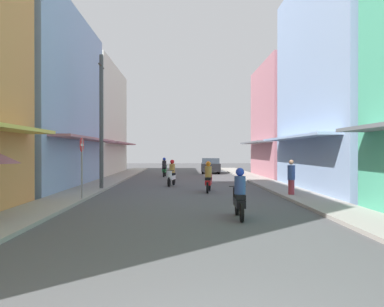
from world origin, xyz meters
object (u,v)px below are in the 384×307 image
motorbike_green (164,168)px  street_sign_no_entry (82,160)px  utility_pole (101,121)px  parked_car (211,166)px  pedestrian_foreground (291,178)px  motorbike_red (209,178)px  motorbike_black (239,196)px  motorbike_white (172,174)px

motorbike_green → street_sign_no_entry: 15.56m
utility_pole → parked_car: bearing=66.1°
pedestrian_foreground → street_sign_no_entry: (-9.15, -1.12, 0.87)m
parked_car → pedestrian_foreground: (2.26, -18.96, 0.11)m
parked_car → utility_pole: utility_pole is taller
motorbike_red → street_sign_no_entry: size_ratio=0.68×
motorbike_black → parked_car: 24.47m
motorbike_white → motorbike_green: 8.38m
motorbike_green → pedestrian_foreground: pedestrian_foreground is taller
motorbike_red → utility_pole: (-5.65, 0.98, 2.98)m
motorbike_black → motorbike_green: bearing=99.3°
parked_car → pedestrian_foreground: size_ratio=2.47×
motorbike_black → pedestrian_foreground: (3.19, 5.49, 0.15)m
motorbike_black → motorbike_red: 7.75m
motorbike_white → street_sign_no_entry: bearing=-117.2°
parked_car → street_sign_no_entry: size_ratio=1.58×
motorbike_white → parked_car: size_ratio=0.43×
motorbike_white → motorbike_green: bearing=95.5°
motorbike_black → utility_pole: (-6.06, 8.71, 2.98)m
motorbike_white → motorbike_black: 11.56m
utility_pole → street_sign_no_entry: 4.77m
parked_car → utility_pole: bearing=-113.9°
pedestrian_foreground → street_sign_no_entry: 9.26m
street_sign_no_entry → motorbike_white: bearing=62.8°
motorbike_white → motorbike_black: same height
motorbike_red → street_sign_no_entry: bearing=-148.7°
motorbike_red → parked_car: bearing=85.4°
motorbike_green → pedestrian_foreground: size_ratio=1.07×
motorbike_green → pedestrian_foreground: bearing=-65.7°
motorbike_red → pedestrian_foreground: pedestrian_foreground is taller
motorbike_black → parked_car: bearing=87.8°
pedestrian_foreground → motorbike_white: bearing=133.9°
motorbike_red → parked_car: size_ratio=0.43×
motorbike_green → street_sign_no_entry: street_sign_no_entry is taller
utility_pole → motorbike_green: bearing=75.4°
parked_car → utility_pole: 17.47m
motorbike_white → street_sign_no_entry: size_ratio=0.68×
motorbike_white → utility_pole: bearing=-144.7°
pedestrian_foreground → utility_pole: bearing=160.8°
utility_pole → motorbike_red: bearing=-9.8°
parked_car → motorbike_black: bearing=-92.2°
motorbike_green → motorbike_red: bearing=-76.8°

